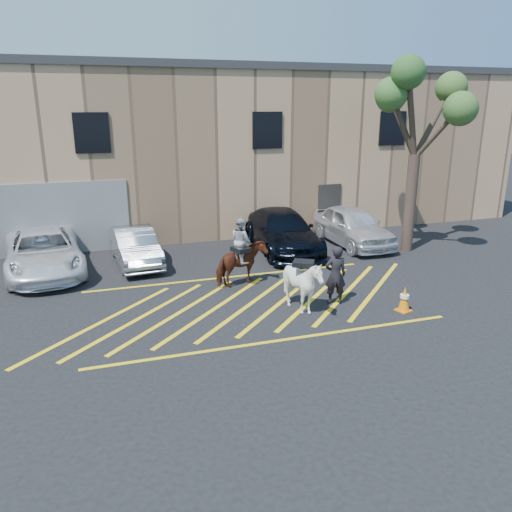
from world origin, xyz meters
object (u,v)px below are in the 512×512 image
object	(u,v)px
car_silver_sedan	(135,247)
mounted_bay	(241,259)
handler	(335,275)
saddled_white	(303,285)
car_white_suv	(352,226)
car_blue_suv	(282,231)
tree	(419,103)
car_white_pickup	(44,252)
traffic_cone	(404,299)

from	to	relation	value
car_silver_sedan	mounted_bay	size ratio (longest dim) A/B	1.79
handler	saddled_white	size ratio (longest dim) A/B	0.92
car_silver_sedan	saddled_white	xyz separation A→B (m)	(4.09, -5.99, 0.15)
car_white_suv	mounted_bay	distance (m)	6.69
car_white_suv	saddled_white	world-z (taller)	saddled_white
car_silver_sedan	saddled_white	bearing A→B (deg)	-60.82
car_white_suv	saddled_white	xyz separation A→B (m)	(-4.76, -5.97, 0.01)
car_silver_sedan	car_white_suv	size ratio (longest dim) A/B	0.85
mounted_bay	saddled_white	bearing A→B (deg)	-68.41
car_blue_suv	saddled_white	xyz separation A→B (m)	(-1.68, -6.07, 0.02)
car_blue_suv	mounted_bay	xyz separation A→B (m)	(-2.72, -3.45, 0.12)
saddled_white	tree	distance (m)	9.24
car_white_pickup	handler	size ratio (longest dim) A/B	3.02
tree	traffic_cone	bearing A→B (deg)	-124.46
car_silver_sedan	handler	world-z (taller)	handler
car_white_pickup	mounted_bay	distance (m)	6.97
saddled_white	tree	bearing A→B (deg)	35.00
mounted_bay	saddled_white	size ratio (longest dim) A/B	1.17
mounted_bay	car_white_pickup	bearing A→B (deg)	151.78
car_blue_suv	car_white_pickup	bearing A→B (deg)	-175.49
car_silver_sedan	car_blue_suv	bearing A→B (deg)	-4.37
car_white_pickup	traffic_cone	world-z (taller)	car_white_pickup
saddled_white	car_blue_suv	bearing A→B (deg)	74.50
car_silver_sedan	saddled_white	world-z (taller)	saddled_white
car_white_suv	saddled_white	distance (m)	7.63
car_white_suv	mounted_bay	xyz separation A→B (m)	(-5.79, -3.35, 0.10)
car_blue_suv	traffic_cone	world-z (taller)	car_blue_suv
car_silver_sedan	handler	size ratio (longest dim) A/B	2.28
traffic_cone	tree	distance (m)	8.38
saddled_white	tree	size ratio (longest dim) A/B	0.26
car_white_pickup	car_silver_sedan	size ratio (longest dim) A/B	1.32
car_white_suv	car_white_pickup	bearing A→B (deg)	179.61
handler	tree	distance (m)	8.29
traffic_cone	car_white_suv	bearing A→B (deg)	73.65
car_silver_sedan	car_white_suv	bearing A→B (deg)	-5.27
saddled_white	mounted_bay	bearing A→B (deg)	111.59
car_silver_sedan	tree	size ratio (longest dim) A/B	0.55
tree	saddled_white	bearing A→B (deg)	-145.00
traffic_cone	tree	world-z (taller)	tree
car_silver_sedan	car_blue_suv	xyz separation A→B (m)	(5.77, 0.08, 0.13)
car_silver_sedan	car_white_pickup	bearing A→B (deg)	176.38
car_silver_sedan	mounted_bay	xyz separation A→B (m)	(3.05, -3.38, 0.24)
mounted_bay	traffic_cone	size ratio (longest dim) A/B	3.04
car_silver_sedan	saddled_white	distance (m)	7.25
handler	saddled_white	bearing A→B (deg)	25.17
car_white_suv	handler	world-z (taller)	handler
mounted_bay	tree	bearing A→B (deg)	14.16
handler	mounted_bay	size ratio (longest dim) A/B	0.79
car_blue_suv	saddled_white	distance (m)	6.30
car_white_suv	saddled_white	size ratio (longest dim) A/B	2.45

